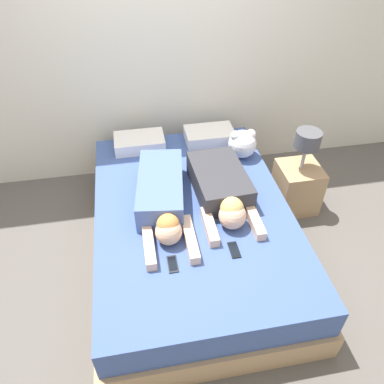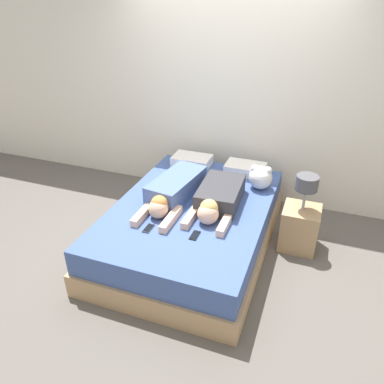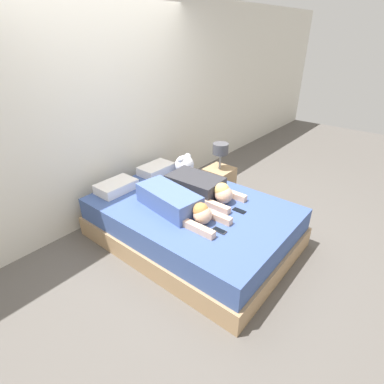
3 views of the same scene
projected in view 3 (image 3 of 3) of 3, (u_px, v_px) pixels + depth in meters
name	position (u px, v px, depth m)	size (l,w,h in m)	color
ground_plane	(192.00, 239.00, 3.53)	(12.00, 12.00, 0.00)	#5B5651
wall_back	(112.00, 112.00, 3.62)	(12.00, 0.06, 2.60)	silver
bed	(192.00, 222.00, 3.42)	(1.54, 2.20, 0.48)	tan
pillow_head_left	(116.00, 187.00, 3.55)	(0.46, 0.29, 0.11)	white
pillow_head_right	(156.00, 169.00, 4.00)	(0.46, 0.29, 0.11)	white
person_left	(176.00, 202.00, 3.13)	(0.43, 1.08, 0.22)	#4C66A5
person_right	(202.00, 187.00, 3.46)	(0.42, 0.91, 0.23)	#333338
cell_phone_left	(219.00, 231.00, 2.85)	(0.06, 0.14, 0.01)	#2D2D33
cell_phone_right	(239.00, 211.00, 3.17)	(0.06, 0.14, 0.01)	black
plush_toy	(184.00, 164.00, 3.96)	(0.25, 0.25, 0.26)	white
nightstand	(219.00, 179.00, 4.31)	(0.37, 0.37, 0.82)	tan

